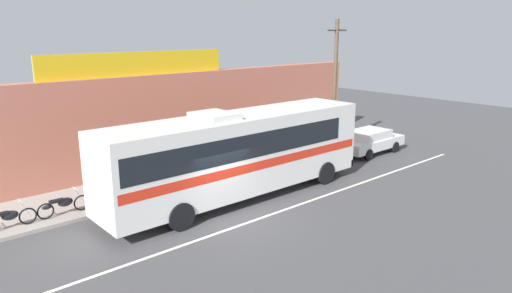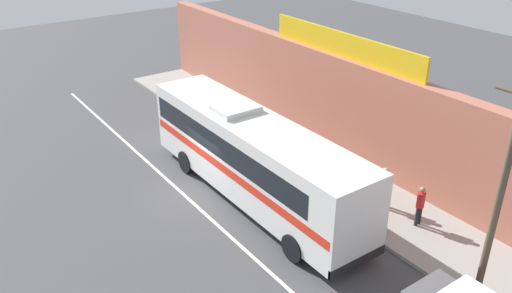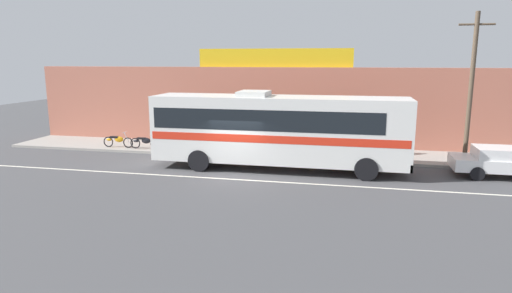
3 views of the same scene
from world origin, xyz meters
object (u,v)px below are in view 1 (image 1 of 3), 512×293
at_px(motorcycle_red, 7,218).
at_px(pedestrian_far_right, 269,138).
at_px(intercity_bus, 237,151).
at_px(pedestrian_far_left, 248,142).
at_px(utility_pole, 335,84).
at_px(parked_car, 369,141).
at_px(motorcycle_green, 63,204).
at_px(pedestrian_near_shop, 217,152).

relative_size(motorcycle_red, pedestrian_far_right, 1.14).
bearing_deg(intercity_bus, pedestrian_far_left, 45.13).
relative_size(utility_pole, pedestrian_far_right, 4.43).
bearing_deg(pedestrian_far_left, parked_car, -25.24).
bearing_deg(utility_pole, pedestrian_far_left, 165.49).
relative_size(utility_pole, motorcycle_green, 3.75).
bearing_deg(intercity_bus, motorcycle_green, 157.38).
relative_size(utility_pole, pedestrian_near_shop, 4.25).
bearing_deg(motorcycle_green, intercity_bus, -22.62).
xyz_separation_m(motorcycle_green, pedestrian_near_shop, (7.59, 0.57, 0.58)).
distance_m(parked_car, motorcycle_red, 18.57).
bearing_deg(motorcycle_red, motorcycle_green, 1.23).
height_order(utility_pole, pedestrian_far_right, utility_pole).
relative_size(intercity_bus, motorcycle_red, 6.47).
bearing_deg(pedestrian_far_left, pedestrian_far_right, 5.14).
height_order(intercity_bus, parked_car, intercity_bus).
height_order(parked_car, utility_pole, utility_pole).
bearing_deg(pedestrian_far_right, utility_pole, -22.85).
xyz_separation_m(intercity_bus, motorcycle_green, (-6.30, 2.63, -1.50)).
bearing_deg(motorcycle_green, utility_pole, -0.81).
bearing_deg(pedestrian_near_shop, utility_pole, -5.79).
bearing_deg(motorcycle_red, utility_pole, -0.59).
distance_m(intercity_bus, motorcycle_green, 6.99).
height_order(motorcycle_red, pedestrian_far_right, pedestrian_far_right).
xyz_separation_m(motorcycle_red, pedestrian_far_right, (13.65, 1.34, 0.53)).
xyz_separation_m(motorcycle_red, pedestrian_near_shop, (9.50, 0.61, 0.58)).
relative_size(intercity_bus, parked_car, 2.76).
relative_size(motorcycle_red, pedestrian_near_shop, 1.09).
bearing_deg(parked_car, pedestrian_near_shop, 164.52).
height_order(intercity_bus, pedestrian_near_shop, intercity_bus).
distance_m(motorcycle_green, motorcycle_red, 1.91).
height_order(utility_pole, motorcycle_green, utility_pole).
distance_m(intercity_bus, motorcycle_red, 8.74).
bearing_deg(pedestrian_far_right, motorcycle_green, -173.68).
bearing_deg(pedestrian_near_shop, motorcycle_red, -176.33).
bearing_deg(pedestrian_far_right, parked_car, -33.71).
distance_m(motorcycle_red, pedestrian_near_shop, 9.54).
relative_size(pedestrian_far_left, pedestrian_near_shop, 1.02).
bearing_deg(utility_pole, parked_car, -54.32).
distance_m(intercity_bus, pedestrian_far_left, 5.40).
distance_m(intercity_bus, parked_car, 10.37).
distance_m(utility_pole, pedestrian_near_shop, 8.27).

